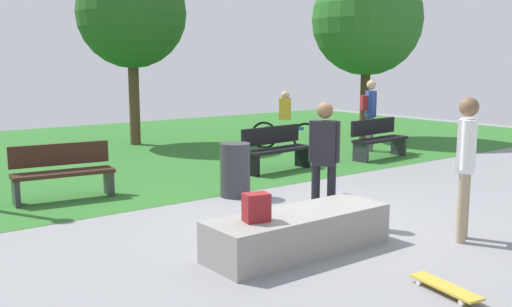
% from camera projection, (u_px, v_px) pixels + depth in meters
% --- Properties ---
extents(ground_plane, '(28.00, 28.00, 0.00)m').
position_uv_depth(ground_plane, '(310.00, 221.00, 8.22)').
color(ground_plane, gray).
extents(grass_lawn, '(26.60, 11.94, 0.01)m').
position_uv_depth(grass_lawn, '(93.00, 152.00, 14.53)').
color(grass_lawn, '#2D6B28').
rests_on(grass_lawn, ground_plane).
extents(concrete_ledge, '(2.35, 0.77, 0.48)m').
position_uv_depth(concrete_ledge, '(299.00, 232.00, 6.90)').
color(concrete_ledge, gray).
rests_on(concrete_ledge, ground_plane).
extents(backpack_on_ledge, '(0.32, 0.26, 0.32)m').
position_uv_depth(backpack_on_ledge, '(256.00, 207.00, 6.45)').
color(backpack_on_ledge, maroon).
rests_on(backpack_on_ledge, concrete_ledge).
extents(skater_performing_trick, '(0.39, 0.32, 1.82)m').
position_uv_depth(skater_performing_trick, '(466.00, 157.00, 7.20)').
color(skater_performing_trick, tan).
rests_on(skater_performing_trick, ground_plane).
extents(skater_watching, '(0.35, 0.38, 1.70)m').
position_uv_depth(skater_watching, '(324.00, 153.00, 7.97)').
color(skater_watching, black).
rests_on(skater_watching, ground_plane).
extents(skateboard_by_ledge, '(0.33, 0.82, 0.08)m').
position_uv_depth(skateboard_by_ledge, '(445.00, 287.00, 5.67)').
color(skateboard_by_ledge, gold).
rests_on(skateboard_by_ledge, ground_plane).
extents(park_bench_far_left, '(1.64, 0.61, 0.91)m').
position_uv_depth(park_bench_far_left, '(276.00, 148.00, 11.95)').
color(park_bench_far_left, black).
rests_on(park_bench_far_left, ground_plane).
extents(park_bench_by_oak, '(1.63, 0.60, 0.91)m').
position_uv_depth(park_bench_by_oak, '(378.00, 138.00, 13.51)').
color(park_bench_by_oak, black).
rests_on(park_bench_by_oak, ground_plane).
extents(park_bench_near_lamppost, '(1.65, 0.66, 0.91)m').
position_uv_depth(park_bench_near_lamppost, '(62.00, 171.00, 9.47)').
color(park_bench_near_lamppost, '#331E14').
rests_on(park_bench_near_lamppost, ground_plane).
extents(tree_leaning_ash, '(3.13, 3.13, 4.97)m').
position_uv_depth(tree_leaning_ash, '(367.00, 20.00, 16.35)').
color(tree_leaning_ash, '#42301E').
rests_on(tree_leaning_ash, grass_lawn).
extents(tree_slender_maple, '(2.89, 2.89, 4.95)m').
position_uv_depth(tree_slender_maple, '(131.00, 14.00, 15.26)').
color(tree_slender_maple, '#4C3823').
rests_on(tree_slender_maple, grass_lawn).
extents(trash_bin, '(0.50, 0.50, 0.90)m').
position_uv_depth(trash_bin, '(235.00, 170.00, 9.68)').
color(trash_bin, '#333338').
rests_on(trash_bin, ground_plane).
extents(pedestrian_with_backpack, '(0.44, 0.43, 1.78)m').
position_uv_depth(pedestrian_with_backpack, '(370.00, 108.00, 14.48)').
color(pedestrian_with_backpack, slate).
rests_on(pedestrian_with_backpack, ground_plane).
extents(cyclist_on_bicycle, '(1.18, 1.46, 1.52)m').
position_uv_depth(cyclist_on_bicycle, '(285.00, 124.00, 15.00)').
color(cyclist_on_bicycle, black).
rests_on(cyclist_on_bicycle, ground_plane).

